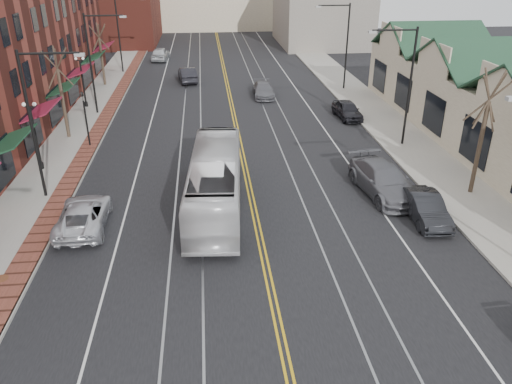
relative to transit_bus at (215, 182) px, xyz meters
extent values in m
cube|color=gray|center=(-10.00, 6.18, -1.45)|extent=(4.00, 120.00, 0.15)
cube|color=gray|center=(14.00, 6.18, -1.45)|extent=(4.00, 120.00, 0.15)
cube|color=#BBAA8F|center=(20.00, 6.18, 0.77)|extent=(8.00, 36.00, 4.60)
cube|color=#BBAA8F|center=(2.00, 71.18, 2.97)|extent=(22.00, 14.00, 9.00)
cube|color=slate|center=(17.00, 51.18, 3.97)|extent=(12.00, 16.00, 11.00)
cylinder|color=black|center=(-9.50, 2.18, 2.62)|extent=(0.16, 0.16, 8.00)
cylinder|color=black|center=(-8.00, 2.18, 6.42)|extent=(3.00, 0.12, 0.12)
cube|color=#999999|center=(-6.50, 2.18, 6.32)|extent=(0.50, 0.25, 0.15)
cylinder|color=black|center=(-9.50, 18.18, 2.62)|extent=(0.16, 0.16, 8.00)
cylinder|color=black|center=(-8.00, 18.18, 6.42)|extent=(3.00, 0.12, 0.12)
cube|color=#999999|center=(-6.50, 18.18, 6.32)|extent=(0.50, 0.25, 0.15)
cylinder|color=black|center=(-9.50, 34.18, 2.62)|extent=(0.16, 0.16, 8.00)
cylinder|color=black|center=(13.50, 8.18, 2.62)|extent=(0.16, 0.16, 8.00)
cylinder|color=black|center=(12.00, 8.18, 6.42)|extent=(3.00, 0.12, 0.12)
cube|color=#999999|center=(10.50, 8.18, 6.32)|extent=(0.50, 0.25, 0.15)
cylinder|color=black|center=(13.50, 24.18, 2.62)|extent=(0.16, 0.16, 8.00)
cylinder|color=black|center=(12.00, 24.18, 6.42)|extent=(3.00, 0.12, 0.12)
cube|color=#999999|center=(10.50, 24.18, 6.32)|extent=(0.50, 0.25, 0.15)
cylinder|color=black|center=(-10.80, 6.18, -1.18)|extent=(0.28, 0.28, 0.40)
cylinder|color=black|center=(-10.80, 6.18, 0.62)|extent=(0.14, 0.14, 4.00)
cube|color=black|center=(-10.80, 6.18, 2.62)|extent=(0.60, 0.06, 0.06)
sphere|color=white|center=(-11.10, 6.18, 2.77)|extent=(0.24, 0.24, 0.24)
sphere|color=white|center=(-10.50, 6.18, 2.77)|extent=(0.24, 0.24, 0.24)
cylinder|color=black|center=(-10.80, 20.18, -1.18)|extent=(0.28, 0.28, 0.40)
cylinder|color=black|center=(-10.80, 20.18, 0.62)|extent=(0.14, 0.14, 4.00)
cube|color=black|center=(-10.80, 20.18, 2.62)|extent=(0.60, 0.06, 0.06)
sphere|color=white|center=(-11.10, 20.18, 2.77)|extent=(0.24, 0.24, 0.24)
sphere|color=white|center=(-10.50, 20.18, 2.77)|extent=(0.24, 0.24, 0.24)
cylinder|color=#382B21|center=(-10.50, 12.18, 1.07)|extent=(0.24, 0.24, 4.90)
cylinder|color=#382B21|center=(-10.50, 12.18, 3.62)|extent=(0.58, 1.37, 2.90)
cylinder|color=#382B21|center=(-10.50, 12.18, 3.62)|extent=(1.60, 0.66, 2.78)
cylinder|color=#382B21|center=(-10.50, 12.18, 3.62)|extent=(0.53, 1.23, 2.96)
cylinder|color=#382B21|center=(-10.50, 12.18, 3.62)|extent=(1.69, 1.03, 2.64)
cylinder|color=#382B21|center=(-10.50, 12.18, 3.62)|extent=(1.78, 1.29, 2.48)
cylinder|color=#382B21|center=(-10.50, 28.18, 0.90)|extent=(0.24, 0.24, 4.55)
cylinder|color=#382B21|center=(-10.50, 28.18, 3.27)|extent=(0.55, 1.28, 2.69)
cylinder|color=#382B21|center=(-10.50, 28.18, 3.27)|extent=(1.49, 0.62, 2.58)
cylinder|color=#382B21|center=(-10.50, 28.18, 3.27)|extent=(0.50, 1.15, 2.75)
cylinder|color=#382B21|center=(-10.50, 28.18, 3.27)|extent=(1.57, 0.97, 2.45)
cylinder|color=#382B21|center=(-10.50, 28.18, 3.27)|extent=(1.66, 1.20, 2.30)
cylinder|color=#382B21|center=(14.50, 0.18, 1.25)|extent=(0.24, 0.24, 5.25)
cylinder|color=#382B21|center=(14.50, 0.18, 3.97)|extent=(0.61, 1.46, 3.10)
cylinder|color=#382B21|center=(14.50, 0.18, 3.97)|extent=(1.70, 0.70, 2.97)
cylinder|color=#382B21|center=(14.50, 0.18, 3.97)|extent=(0.56, 1.31, 3.17)
cylinder|color=#382B21|center=(14.50, 0.18, 3.97)|extent=(1.80, 1.10, 2.82)
cylinder|color=#382B21|center=(14.50, 0.18, 3.97)|extent=(1.90, 1.37, 2.65)
cylinder|color=#592D19|center=(-9.20, -5.82, -1.37)|extent=(0.60, 0.60, 0.02)
cylinder|color=black|center=(-8.60, 10.18, 0.22)|extent=(0.12, 0.12, 3.20)
imported|color=black|center=(-8.60, 10.18, 1.97)|extent=(0.18, 0.15, 0.90)
imported|color=silver|center=(0.00, 0.00, 0.00)|extent=(3.36, 11.12, 3.05)
imported|color=silver|center=(-6.64, -1.44, -0.83)|extent=(2.45, 5.07, 1.39)
imported|color=black|center=(10.63, -2.48, -0.82)|extent=(1.69, 4.33, 1.40)
imported|color=slate|center=(9.50, 0.75, -0.67)|extent=(3.13, 6.16, 1.71)
imported|color=black|center=(11.29, 14.90, -0.82)|extent=(1.97, 4.27, 1.42)
imported|color=black|center=(-2.09, 29.06, -0.76)|extent=(2.22, 4.80, 1.52)
imported|color=slate|center=(5.18, 22.27, -0.86)|extent=(2.00, 4.64, 1.33)
imported|color=silver|center=(-5.72, 40.98, -0.71)|extent=(2.29, 4.92, 1.63)
camera|label=1|loc=(-0.33, -24.05, 11.04)|focal=35.00mm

